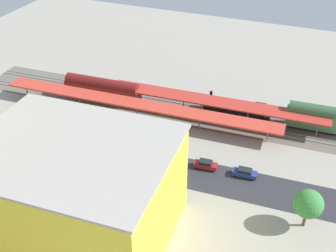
% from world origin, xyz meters
% --- Properties ---
extents(ground_plane, '(174.84, 174.84, 0.00)m').
position_xyz_m(ground_plane, '(0.00, 0.00, 0.00)').
color(ground_plane, '#9E998C').
rests_on(ground_plane, ground).
extents(rail_bed, '(109.79, 18.89, 0.01)m').
position_xyz_m(rail_bed, '(0.00, -19.34, 0.00)').
color(rail_bed, '#665E54').
rests_on(rail_bed, ground).
extents(street_asphalt, '(109.57, 13.96, 0.01)m').
position_xyz_m(street_asphalt, '(0.00, 3.29, 0.00)').
color(street_asphalt, '#2D2D33').
rests_on(street_asphalt, ground).
extents(track_rails, '(109.17, 12.46, 0.12)m').
position_xyz_m(track_rails, '(0.00, -19.34, 0.18)').
color(track_rails, '#9E9EA8').
rests_on(track_rails, ground).
extents(platform_canopy_near, '(67.83, 7.55, 3.88)m').
position_xyz_m(platform_canopy_near, '(9.51, -11.98, 3.67)').
color(platform_canopy_near, '#C63D2D').
rests_on(platform_canopy_near, ground).
extents(platform_canopy_far, '(51.79, 7.19, 4.34)m').
position_xyz_m(platform_canopy_far, '(-7.51, -18.90, 4.13)').
color(platform_canopy_far, '#B73328').
rests_on(platform_canopy_far, ground).
extents(locomotive, '(16.12, 3.19, 4.82)m').
position_xyz_m(locomotive, '(-12.10, -22.31, 1.69)').
color(locomotive, black).
rests_on(locomotive, ground).
extents(passenger_coach, '(17.35, 3.97, 6.27)m').
position_xyz_m(passenger_coach, '(-32.01, -22.31, 3.29)').
color(passenger_coach, black).
rests_on(passenger_coach, ground).
extents(freight_coach_far, '(20.08, 4.00, 5.90)m').
position_xyz_m(freight_coach_far, '(21.09, -16.37, 3.08)').
color(freight_coach_far, black).
rests_on(freight_coach_far, ground).
extents(parked_car_0, '(4.80, 2.08, 1.72)m').
position_xyz_m(parked_car_0, '(-19.03, -0.27, 0.76)').
color(parked_car_0, black).
rests_on(parked_car_0, ground).
extents(parked_car_1, '(4.73, 2.12, 1.80)m').
position_xyz_m(parked_car_1, '(-11.25, 0.19, 0.80)').
color(parked_car_1, black).
rests_on(parked_car_1, ground).
extents(parked_car_2, '(4.75, 1.82, 1.68)m').
position_xyz_m(parked_car_2, '(-3.62, -0.30, 0.75)').
color(parked_car_2, black).
rests_on(parked_car_2, ground).
extents(parked_car_3, '(4.39, 1.80, 1.68)m').
position_xyz_m(parked_car_3, '(4.59, -0.46, 0.76)').
color(parked_car_3, black).
rests_on(parked_car_3, ground).
extents(parked_car_4, '(4.83, 1.82, 1.59)m').
position_xyz_m(parked_car_4, '(11.91, -0.22, 0.71)').
color(parked_car_4, black).
rests_on(parked_car_4, ground).
extents(parked_car_5, '(4.30, 1.88, 1.87)m').
position_xyz_m(parked_car_5, '(20.93, 0.28, 0.83)').
color(parked_car_5, black).
rests_on(parked_car_5, ground).
extents(construction_building, '(30.45, 24.27, 16.72)m').
position_xyz_m(construction_building, '(3.06, 23.28, 8.36)').
color(construction_building, yellow).
rests_on(construction_building, ground).
extents(construction_roof_slab, '(31.08, 24.90, 0.40)m').
position_xyz_m(construction_roof_slab, '(3.06, 23.28, 16.92)').
color(construction_roof_slab, '#ADA89E').
rests_on(construction_roof_slab, construction_building).
extents(box_truck_0, '(9.18, 3.03, 3.52)m').
position_xyz_m(box_truck_0, '(0.96, 7.73, 1.73)').
color(box_truck_0, black).
rests_on(box_truck_0, ground).
extents(box_truck_1, '(9.28, 2.64, 3.41)m').
position_xyz_m(box_truck_1, '(-4.04, 6.52, 1.67)').
color(box_truck_1, black).
rests_on(box_truck_1, ground).
extents(box_truck_2, '(9.67, 3.17, 3.24)m').
position_xyz_m(box_truck_2, '(7.94, 6.33, 1.59)').
color(box_truck_2, black).
rests_on(box_truck_2, ground).
extents(street_tree_0, '(5.12, 5.12, 6.93)m').
position_xyz_m(street_tree_0, '(-6.47, 8.22, 4.35)').
color(street_tree_0, brown).
rests_on(street_tree_0, ground).
extents(street_tree_1, '(4.60, 4.60, 7.14)m').
position_xyz_m(street_tree_1, '(7.29, 8.69, 4.83)').
color(street_tree_1, brown).
rests_on(street_tree_1, ground).
extents(street_tree_2, '(4.63, 4.63, 7.18)m').
position_xyz_m(street_tree_2, '(17.11, 8.05, 4.83)').
color(street_tree_2, brown).
rests_on(street_tree_2, ground).
extents(street_tree_3, '(4.80, 4.80, 7.00)m').
position_xyz_m(street_tree_3, '(26.25, 7.50, 4.57)').
color(street_tree_3, brown).
rests_on(street_tree_3, ground).
extents(street_tree_4, '(4.92, 4.92, 7.41)m').
position_xyz_m(street_tree_4, '(-31.23, 8.61, 4.93)').
color(street_tree_4, brown).
rests_on(street_tree_4, ground).
extents(street_tree_5, '(5.13, 5.13, 8.32)m').
position_xyz_m(street_tree_5, '(23.84, 7.50, 5.73)').
color(street_tree_5, brown).
rests_on(street_tree_5, ground).
extents(traffic_light, '(0.50, 0.36, 6.88)m').
position_xyz_m(traffic_light, '(-8.99, 7.90, 4.53)').
color(traffic_light, '#333333').
rests_on(traffic_light, ground).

